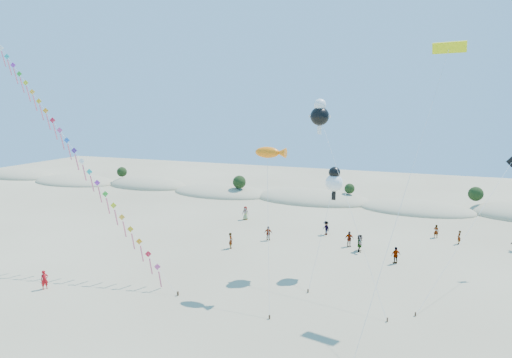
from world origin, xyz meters
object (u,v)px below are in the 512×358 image
object	(u,v)px
flyer_foreground	(45,280)
parafoil_kite	(448,52)
fish_kite	(271,153)
kite_train	(64,138)

from	to	relation	value
flyer_foreground	parafoil_kite	bearing A→B (deg)	-44.27
fish_kite	parafoil_kite	size ratio (longest dim) A/B	0.60
kite_train	parafoil_kite	distance (m)	33.87
kite_train	parafoil_kite	bearing A→B (deg)	6.25
kite_train	parafoil_kite	xyz separation A→B (m)	(32.97, 3.61, 6.86)
fish_kite	parafoil_kite	bearing A→B (deg)	10.27
kite_train	flyer_foreground	world-z (taller)	kite_train
fish_kite	flyer_foreground	size ratio (longest dim) A/B	7.35
fish_kite	flyer_foreground	bearing A→B (deg)	-157.12
fish_kite	kite_train	bearing A→B (deg)	-176.34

